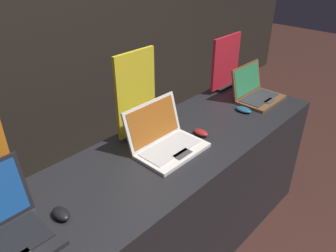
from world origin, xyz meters
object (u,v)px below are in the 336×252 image
object	(u,v)px
laptop_back	(255,92)
mouse_middle	(201,133)
mouse_back	(244,110)
mouse_front	(61,214)
promo_stand_back	(225,64)
laptop_middle	(165,139)
promo_stand_middle	(136,97)

from	to	relation	value
laptop_back	mouse_middle	bearing A→B (deg)	-177.68
mouse_middle	mouse_back	size ratio (longest dim) A/B	0.86
mouse_middle	laptop_back	distance (m)	0.68
mouse_front	promo_stand_back	distance (m)	1.65
mouse_middle	promo_stand_back	size ratio (longest dim) A/B	0.24
mouse_middle	laptop_back	bearing A→B (deg)	2.32
laptop_back	mouse_back	size ratio (longest dim) A/B	3.01
mouse_middle	laptop_back	world-z (taller)	laptop_back
mouse_middle	mouse_back	xyz separation A→B (m)	(0.44, -0.02, -0.00)
mouse_front	laptop_middle	world-z (taller)	laptop_middle
mouse_front	promo_stand_back	xyz separation A→B (m)	(1.62, 0.29, 0.18)
mouse_back	promo_stand_middle	bearing A→B (deg)	156.12
mouse_middle	promo_stand_middle	bearing A→B (deg)	131.43
laptop_middle	promo_stand_middle	distance (m)	0.29
promo_stand_middle	laptop_back	bearing A→B (deg)	-15.50
mouse_front	promo_stand_back	bearing A→B (deg)	10.09
mouse_front	mouse_middle	world-z (taller)	mouse_front
mouse_middle	promo_stand_back	world-z (taller)	promo_stand_back
mouse_front	mouse_back	bearing A→B (deg)	-1.69
mouse_middle	promo_stand_middle	distance (m)	0.45
laptop_middle	promo_stand_back	distance (m)	0.97
mouse_back	mouse_front	bearing A→B (deg)	178.31
promo_stand_middle	promo_stand_back	world-z (taller)	promo_stand_middle
promo_stand_back	laptop_middle	bearing A→B (deg)	-165.22
mouse_front	mouse_middle	xyz separation A→B (m)	(0.94, -0.02, -0.00)
promo_stand_middle	mouse_middle	bearing A→B (deg)	-48.57
mouse_front	laptop_middle	size ratio (longest dim) A/B	0.26
promo_stand_middle	promo_stand_back	distance (m)	0.93
laptop_middle	promo_stand_back	world-z (taller)	promo_stand_back
mouse_middle	promo_stand_back	bearing A→B (deg)	24.25
laptop_middle	mouse_middle	size ratio (longest dim) A/B	3.87
mouse_front	promo_stand_middle	world-z (taller)	promo_stand_middle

